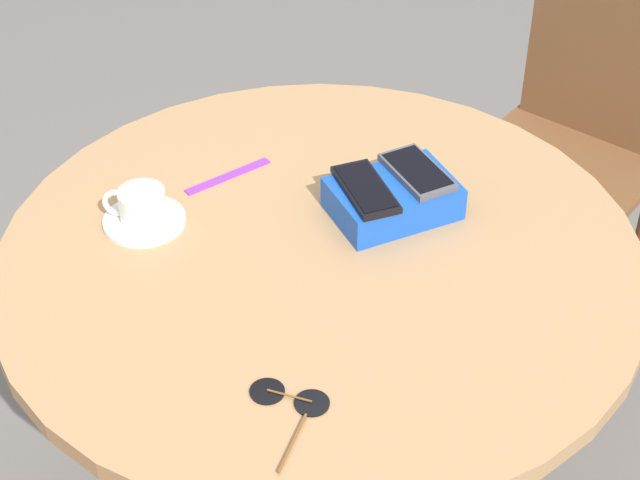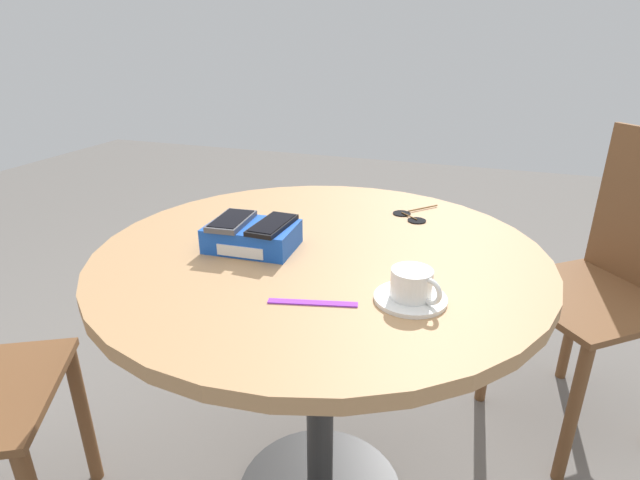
{
  "view_description": "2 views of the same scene",
  "coord_description": "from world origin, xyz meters",
  "views": [
    {
      "loc": [
        0.48,
        1.16,
        1.79
      ],
      "look_at": [
        0.0,
        0.0,
        0.77
      ],
      "focal_mm": 60.0,
      "sensor_mm": 36.0,
      "label": 1
    },
    {
      "loc": [
        0.33,
        -0.96,
        1.19
      ],
      "look_at": [
        0.0,
        0.0,
        0.77
      ],
      "focal_mm": 28.0,
      "sensor_mm": 36.0,
      "label": 2
    }
  ],
  "objects": [
    {
      "name": "phone_black",
      "position": [
        -0.09,
        -0.04,
        0.81
      ],
      "size": [
        0.07,
        0.14,
        0.01
      ],
      "color": "black",
      "rests_on": "phone_box"
    },
    {
      "name": "phone_gray",
      "position": [
        -0.19,
        -0.05,
        0.81
      ],
      "size": [
        0.08,
        0.14,
        0.01
      ],
      "color": "#515156",
      "rests_on": "phone_box"
    },
    {
      "name": "lanyard_strap",
      "position": [
        0.07,
        -0.24,
        0.75
      ],
      "size": [
        0.16,
        0.05,
        0.0
      ],
      "primitive_type": "cube",
      "rotation": [
        0.0,
        0.0,
        0.24
      ],
      "color": "purple",
      "rests_on": "round_table"
    },
    {
      "name": "round_table",
      "position": [
        0.0,
        0.0,
        0.62
      ],
      "size": [
        0.99,
        0.99,
        0.75
      ],
      "color": "#2D2D2D",
      "rests_on": "ground_plane"
    },
    {
      "name": "chair_far_side",
      "position": [
        -0.75,
        -0.41,
        0.44
      ],
      "size": [
        0.52,
        0.52,
        0.83
      ],
      "color": "brown",
      "rests_on": "ground_plane"
    },
    {
      "name": "sunglasses",
      "position": [
        0.16,
        0.27,
        0.75
      ],
      "size": [
        0.11,
        0.16,
        0.01
      ],
      "color": "black",
      "rests_on": "round_table"
    },
    {
      "name": "phone_box",
      "position": [
        -0.14,
        -0.04,
        0.78
      ],
      "size": [
        0.2,
        0.14,
        0.05
      ],
      "color": "blue",
      "rests_on": "round_table"
    },
    {
      "name": "coffee_cup",
      "position": [
        0.23,
        -0.17,
        0.79
      ],
      "size": [
        0.1,
        0.07,
        0.05
      ],
      "color": "white",
      "rests_on": "saucer"
    },
    {
      "name": "saucer",
      "position": [
        0.23,
        -0.17,
        0.76
      ],
      "size": [
        0.13,
        0.13,
        0.01
      ],
      "primitive_type": "cylinder",
      "color": "white",
      "rests_on": "round_table"
    }
  ]
}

